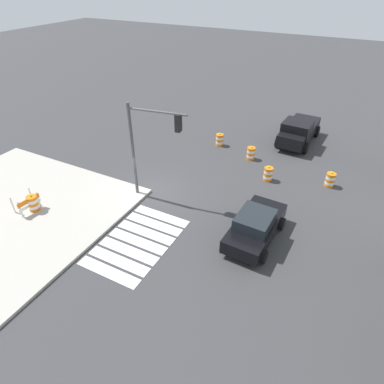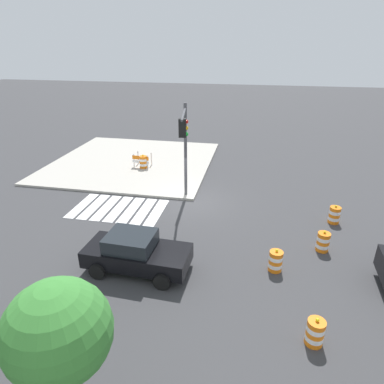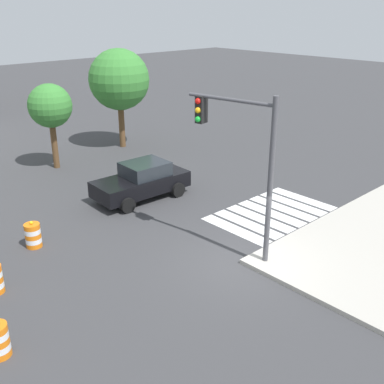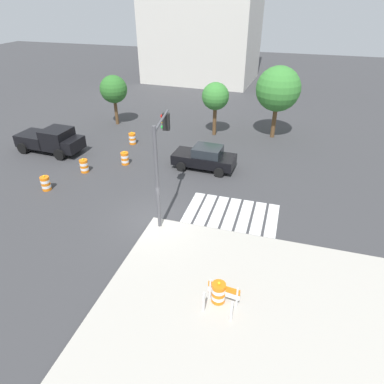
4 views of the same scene
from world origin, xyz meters
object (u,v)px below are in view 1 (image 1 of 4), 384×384
(traffic_barrel_on_sidewalk, at_px, (33,203))
(construction_barricade, at_px, (28,202))
(traffic_barrel_near_corner, at_px, (220,140))
(traffic_barrel_median_near, at_px, (268,174))
(traffic_barrel_median_far, at_px, (251,153))
(pickup_truck, at_px, (298,131))
(traffic_barrel_crosswalk_end, at_px, (330,180))
(sports_car, at_px, (255,226))
(traffic_light_pole, at_px, (151,137))

(traffic_barrel_on_sidewalk, bearing_deg, construction_barricade, -41.53)
(traffic_barrel_near_corner, distance_m, traffic_barrel_median_near, 5.66)
(traffic_barrel_median_far, xyz_separation_m, construction_barricade, (11.55, -8.72, 0.27))
(construction_barricade, bearing_deg, pickup_truck, 144.91)
(traffic_barrel_crosswalk_end, bearing_deg, traffic_barrel_on_sidewalk, -53.70)
(sports_car, distance_m, traffic_light_pole, 7.08)
(traffic_barrel_median_near, height_order, traffic_barrel_on_sidewalk, traffic_barrel_on_sidewalk)
(traffic_barrel_near_corner, bearing_deg, traffic_barrel_median_near, 56.43)
(traffic_barrel_near_corner, relative_size, construction_barricade, 0.78)
(pickup_truck, bearing_deg, traffic_barrel_near_corner, -58.59)
(traffic_barrel_median_far, xyz_separation_m, traffic_barrel_on_sidewalk, (11.36, -8.55, 0.15))
(construction_barricade, bearing_deg, sports_car, 107.85)
(pickup_truck, bearing_deg, traffic_barrel_on_sidewalk, -35.01)
(traffic_barrel_median_near, distance_m, traffic_barrel_median_far, 2.87)
(traffic_barrel_median_near, relative_size, construction_barricade, 0.78)
(traffic_barrel_median_near, height_order, construction_barricade, construction_barricade)
(traffic_barrel_on_sidewalk, relative_size, traffic_light_pole, 0.19)
(sports_car, bearing_deg, pickup_truck, -176.91)
(pickup_truck, height_order, traffic_light_pole, traffic_light_pole)
(traffic_barrel_near_corner, distance_m, traffic_barrel_on_sidewalk, 13.61)
(pickup_truck, xyz_separation_m, traffic_barrel_on_sidewalk, (15.46, -10.83, -0.37))
(traffic_barrel_median_near, bearing_deg, traffic_barrel_near_corner, -123.57)
(sports_car, relative_size, traffic_barrel_median_far, 4.29)
(pickup_truck, bearing_deg, sports_car, 3.09)
(sports_car, relative_size, traffic_barrel_near_corner, 4.29)
(traffic_barrel_median_near, distance_m, traffic_barrel_on_sidewalk, 13.93)
(pickup_truck, xyz_separation_m, traffic_barrel_near_corner, (3.11, -5.09, -0.52))
(traffic_barrel_median_far, bearing_deg, pickup_truck, 150.96)
(traffic_barrel_median_near, bearing_deg, traffic_light_pole, -46.95)
(traffic_barrel_on_sidewalk, bearing_deg, pickup_truck, 144.99)
(traffic_barrel_near_corner, bearing_deg, traffic_barrel_on_sidewalk, -24.91)
(construction_barricade, bearing_deg, traffic_barrel_median_near, 131.53)
(pickup_truck, relative_size, traffic_light_pole, 0.95)
(sports_car, xyz_separation_m, traffic_barrel_on_sidewalk, (3.56, -11.47, -0.21))
(traffic_barrel_median_near, relative_size, traffic_light_pole, 0.19)
(traffic_barrel_on_sidewalk, xyz_separation_m, construction_barricade, (0.19, -0.17, 0.12))
(traffic_barrel_on_sidewalk, relative_size, construction_barricade, 0.78)
(sports_car, relative_size, traffic_barrel_crosswalk_end, 4.29)
(sports_car, height_order, traffic_barrel_median_far, sports_car)
(traffic_barrel_near_corner, height_order, construction_barricade, construction_barricade)
(pickup_truck, bearing_deg, construction_barricade, -35.09)
(traffic_barrel_near_corner, xyz_separation_m, construction_barricade, (12.54, -5.90, 0.27))
(sports_car, xyz_separation_m, traffic_light_pole, (-0.70, -6.32, 3.10))
(sports_car, relative_size, traffic_light_pole, 0.80)
(traffic_barrel_on_sidewalk, bearing_deg, traffic_barrel_near_corner, 155.09)
(construction_barricade, distance_m, traffic_light_pole, 7.62)
(sports_car, height_order, traffic_barrel_on_sidewalk, sports_car)
(traffic_barrel_near_corner, height_order, traffic_barrel_crosswalk_end, same)
(traffic_barrel_median_far, bearing_deg, traffic_barrel_median_near, 41.44)
(sports_car, height_order, construction_barricade, sports_car)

